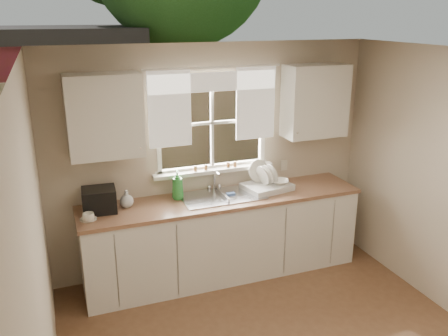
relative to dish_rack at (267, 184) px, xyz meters
name	(u,v)px	position (x,y,z in m)	size (l,w,h in m)	color
room_walls	(308,239)	(-0.54, -1.80, 0.27)	(3.62, 4.02, 2.50)	beige
ceiling	(314,59)	(-0.54, -1.74, 1.53)	(3.60, 4.00, 0.02)	silver
window	(213,138)	(-0.54, 0.26, 0.51)	(1.38, 0.16, 1.06)	white
curtains	(214,98)	(-0.54, 0.21, 0.96)	(1.50, 0.03, 0.81)	white
base_cabinets	(223,238)	(-0.54, -0.06, -0.54)	(3.00, 0.62, 0.87)	white
countertop	(223,199)	(-0.54, -0.06, -0.08)	(3.04, 0.65, 0.04)	#926649
upper_cabinet_left	(104,116)	(-1.69, 0.09, 0.88)	(0.70, 0.33, 0.80)	white
upper_cabinet_right	(315,101)	(0.61, 0.09, 0.88)	(0.70, 0.33, 0.80)	white
wall_outlet	(284,165)	(0.34, 0.25, 0.11)	(0.08, 0.01, 0.12)	beige
sill_jars	(216,166)	(-0.52, 0.20, 0.21)	(0.50, 0.04, 0.06)	brown
sink	(222,203)	(-0.54, -0.03, -0.13)	(0.88, 0.52, 0.40)	#B7B7BC
dish_rack	(267,184)	(0.00, 0.00, 0.00)	(0.56, 0.46, 0.31)	silver
bowl	(280,182)	(0.14, -0.05, 0.03)	(0.19, 0.19, 0.05)	white
soap_bottle_a	(178,185)	(-1.00, 0.07, 0.10)	(0.12, 0.12, 0.32)	green
soap_bottle_b	(178,192)	(-1.00, 0.08, 0.02)	(0.07, 0.08, 0.16)	blue
soap_bottle_c	(127,199)	(-1.54, 0.05, 0.03)	(0.14, 0.14, 0.18)	beige
saucer	(88,219)	(-1.94, -0.14, -0.06)	(0.16, 0.16, 0.01)	white
cup	(88,217)	(-1.94, -0.19, -0.02)	(0.11, 0.11, 0.09)	white
black_appliance	(99,200)	(-1.81, 0.03, 0.06)	(0.32, 0.28, 0.24)	black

